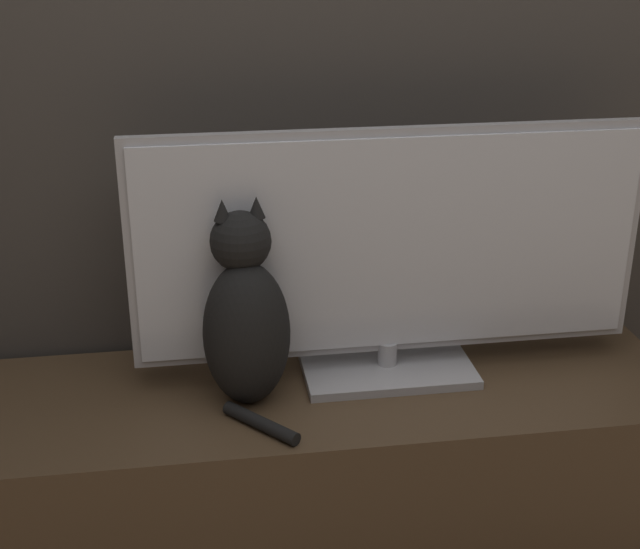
# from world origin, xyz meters

# --- Properties ---
(wall_back) EXTENTS (4.80, 0.05, 2.60)m
(wall_back) POSITION_xyz_m (0.00, 1.22, 1.30)
(wall_back) COLOR #47423D
(wall_back) RESTS_ON ground_plane
(tv_stand) EXTENTS (1.60, 0.49, 0.54)m
(tv_stand) POSITION_xyz_m (0.00, 0.93, 0.27)
(tv_stand) COLOR brown
(tv_stand) RESTS_ON ground_plane
(tv) EXTENTS (1.13, 0.23, 0.57)m
(tv) POSITION_xyz_m (0.15, 0.99, 0.83)
(tv) COLOR #B7B7BC
(tv) RESTS_ON tv_stand
(cat) EXTENTS (0.20, 0.30, 0.45)m
(cat) POSITION_xyz_m (-0.18, 0.91, 0.73)
(cat) COLOR black
(cat) RESTS_ON tv_stand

